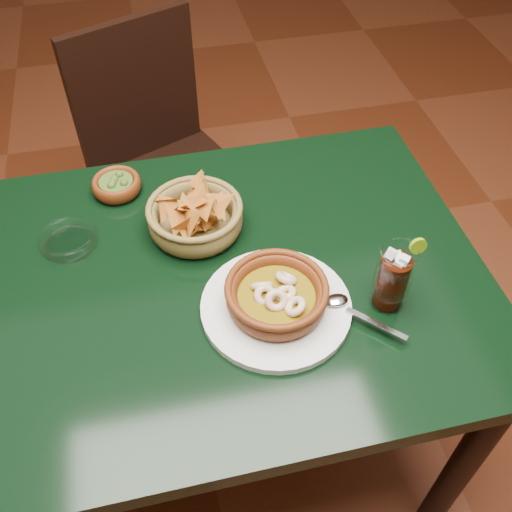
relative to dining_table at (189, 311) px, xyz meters
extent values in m
plane|color=#471C0C|center=(0.00, 0.00, -0.65)|extent=(7.00, 7.00, 0.00)
cube|color=black|center=(0.00, 0.00, 0.08)|extent=(1.20, 0.80, 0.04)
cylinder|color=black|center=(0.54, -0.34, -0.30)|extent=(0.06, 0.06, 0.71)
cylinder|color=black|center=(0.54, 0.34, -0.30)|extent=(0.06, 0.06, 0.71)
cube|color=black|center=(0.03, 0.64, -0.20)|extent=(0.55, 0.55, 0.04)
cylinder|color=black|center=(-0.06, 0.41, -0.43)|extent=(0.04, 0.04, 0.45)
cylinder|color=black|center=(0.27, 0.54, -0.43)|extent=(0.04, 0.04, 0.45)
cylinder|color=black|center=(-0.20, 0.74, -0.43)|extent=(0.04, 0.04, 0.45)
cylinder|color=black|center=(0.13, 0.87, -0.43)|extent=(0.04, 0.04, 0.45)
cube|color=black|center=(-0.04, 0.81, 0.04)|extent=(0.38, 0.18, 0.44)
cylinder|color=silver|center=(0.16, -0.11, 0.11)|extent=(0.28, 0.28, 0.02)
cylinder|color=#54210B|center=(0.16, -0.11, 0.12)|extent=(0.17, 0.17, 0.01)
torus|color=#54210B|center=(0.16, -0.11, 0.14)|extent=(0.21, 0.21, 0.04)
torus|color=#54210B|center=(0.16, -0.11, 0.16)|extent=(0.19, 0.19, 0.01)
cylinder|color=#635009|center=(0.16, -0.11, 0.14)|extent=(0.14, 0.14, 0.01)
torus|color=beige|center=(0.17, -0.11, 0.15)|extent=(0.06, 0.06, 0.03)
torus|color=beige|center=(0.18, -0.08, 0.15)|extent=(0.06, 0.05, 0.05)
torus|color=beige|center=(0.14, -0.08, 0.15)|extent=(0.06, 0.05, 0.05)
torus|color=beige|center=(0.14, -0.11, 0.15)|extent=(0.06, 0.05, 0.05)
torus|color=beige|center=(0.15, -0.13, 0.16)|extent=(0.05, 0.04, 0.04)
torus|color=beige|center=(0.18, -0.15, 0.15)|extent=(0.05, 0.05, 0.04)
cube|color=silver|center=(0.32, -0.19, 0.12)|extent=(0.09, 0.09, 0.00)
ellipsoid|color=silver|center=(0.27, -0.13, 0.12)|extent=(0.05, 0.03, 0.01)
cylinder|color=olive|center=(0.04, 0.14, 0.10)|extent=(0.17, 0.17, 0.01)
torus|color=olive|center=(0.04, 0.14, 0.13)|extent=(0.23, 0.23, 0.06)
torus|color=olive|center=(0.04, 0.14, 0.16)|extent=(0.20, 0.20, 0.01)
cone|color=#A15619|center=(0.03, 0.08, 0.18)|extent=(0.05, 0.09, 0.09)
cone|color=#A15619|center=(0.02, 0.09, 0.16)|extent=(0.10, 0.02, 0.10)
cone|color=#A15619|center=(0.02, 0.11, 0.14)|extent=(0.07, 0.10, 0.08)
cone|color=#A15619|center=(0.10, 0.13, 0.15)|extent=(0.02, 0.09, 0.08)
cone|color=#A15619|center=(0.05, 0.13, 0.14)|extent=(0.09, 0.10, 0.06)
cone|color=#A15619|center=(0.10, 0.13, 0.17)|extent=(0.10, 0.09, 0.06)
cone|color=#A15619|center=(0.05, 0.14, 0.18)|extent=(0.09, 0.10, 0.06)
cone|color=#A15619|center=(0.02, 0.09, 0.15)|extent=(0.09, 0.10, 0.06)
cone|color=#A15619|center=(0.00, 0.14, 0.18)|extent=(0.09, 0.05, 0.10)
cone|color=#A15619|center=(0.09, 0.12, 0.17)|extent=(0.10, 0.09, 0.05)
cone|color=#A15619|center=(0.07, 0.13, 0.13)|extent=(0.09, 0.10, 0.05)
cone|color=#A15619|center=(0.06, 0.17, 0.19)|extent=(0.07, 0.10, 0.08)
cone|color=#A15619|center=(0.05, 0.14, 0.18)|extent=(0.10, 0.07, 0.08)
cone|color=#A15619|center=(0.06, 0.11, 0.18)|extent=(0.08, 0.10, 0.06)
cone|color=#A15619|center=(0.07, 0.18, 0.18)|extent=(0.07, 0.09, 0.08)
cone|color=#A15619|center=(0.05, 0.12, 0.13)|extent=(0.07, 0.09, 0.07)
cone|color=#A15619|center=(0.04, 0.13, 0.18)|extent=(0.10, 0.06, 0.09)
cone|color=#A15619|center=(0.02, 0.12, 0.18)|extent=(0.09, 0.05, 0.08)
cone|color=#A15619|center=(0.01, 0.10, 0.17)|extent=(0.09, 0.09, 0.06)
cone|color=#A15619|center=(0.05, 0.16, 0.15)|extent=(0.08, 0.08, 0.06)
cone|color=#A15619|center=(0.03, 0.12, 0.18)|extent=(0.09, 0.10, 0.06)
cone|color=#A15619|center=(-0.01, 0.13, 0.18)|extent=(0.07, 0.09, 0.06)
cylinder|color=#54210B|center=(-0.11, 0.30, 0.10)|extent=(0.09, 0.09, 0.01)
torus|color=#54210B|center=(-0.11, 0.30, 0.12)|extent=(0.13, 0.13, 0.04)
cylinder|color=#2A4312|center=(-0.11, 0.30, 0.13)|extent=(0.08, 0.08, 0.01)
sphere|color=#2A4312|center=(-0.12, 0.28, 0.13)|extent=(0.02, 0.02, 0.02)
sphere|color=#2A4312|center=(-0.11, 0.30, 0.13)|extent=(0.02, 0.02, 0.02)
sphere|color=#2A4312|center=(-0.09, 0.28, 0.13)|extent=(0.02, 0.02, 0.02)
sphere|color=#2A4312|center=(-0.12, 0.29, 0.13)|extent=(0.02, 0.02, 0.02)
sphere|color=#2A4312|center=(-0.10, 0.31, 0.13)|extent=(0.02, 0.02, 0.02)
cylinder|color=white|center=(0.37, -0.14, 0.10)|extent=(0.07, 0.07, 0.01)
torus|color=white|center=(0.37, -0.14, 0.17)|extent=(0.14, 0.14, 0.08)
cylinder|color=black|center=(0.37, -0.14, 0.16)|extent=(0.06, 0.06, 0.12)
cube|color=silver|center=(0.38, -0.14, 0.22)|extent=(0.03, 0.02, 0.02)
cube|color=silver|center=(0.37, -0.13, 0.22)|extent=(0.02, 0.02, 0.02)
cube|color=silver|center=(0.37, -0.14, 0.21)|extent=(0.02, 0.02, 0.02)
cube|color=silver|center=(0.37, -0.13, 0.21)|extent=(0.02, 0.02, 0.02)
cube|color=silver|center=(0.36, -0.13, 0.23)|extent=(0.03, 0.03, 0.02)
cube|color=silver|center=(0.38, -0.13, 0.21)|extent=(0.03, 0.02, 0.03)
torus|color=white|center=(0.37, -0.14, 0.24)|extent=(0.07, 0.07, 0.00)
cylinder|color=#60890D|center=(0.40, -0.14, 0.25)|extent=(0.03, 0.01, 0.03)
cylinder|color=white|center=(-0.22, 0.15, 0.10)|extent=(0.11, 0.11, 0.01)
torus|color=white|center=(-0.22, 0.15, 0.12)|extent=(0.13, 0.13, 0.03)
camera|label=1|loc=(-0.02, -0.73, 0.96)|focal=40.00mm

